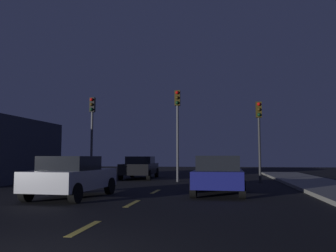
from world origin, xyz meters
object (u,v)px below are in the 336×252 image
car_stopped_ahead (219,175)px  traffic_signal_right (259,125)px  car_adjacent_lane (72,176)px  car_oncoming_far (140,167)px  traffic_signal_center (177,118)px  traffic_signal_left (92,122)px

car_stopped_ahead → traffic_signal_right: bearing=71.1°
car_adjacent_lane → car_oncoming_far: (-0.18, 11.17, 0.01)m
traffic_signal_center → traffic_signal_right: bearing=-0.0°
car_oncoming_far → car_stopped_ahead: bearing=-60.1°
traffic_signal_right → car_stopped_ahead: traffic_signal_right is taller
traffic_signal_left → car_stopped_ahead: bearing=-40.2°
traffic_signal_left → car_adjacent_lane: (2.56, -8.44, -2.79)m
traffic_signal_left → car_adjacent_lane: 9.25m
traffic_signal_center → car_adjacent_lane: traffic_signal_center is taller
traffic_signal_right → car_adjacent_lane: (-7.35, -8.43, -2.46)m
traffic_signal_right → car_adjacent_lane: traffic_signal_right is taller
car_adjacent_lane → car_oncoming_far: car_oncoming_far is taller
traffic_signal_left → car_stopped_ahead: 10.44m
car_adjacent_lane → car_oncoming_far: 11.17m
traffic_signal_center → car_stopped_ahead: 7.54m
car_stopped_ahead → traffic_signal_left: bearing=139.8°
car_stopped_ahead → car_oncoming_far: 10.65m
traffic_signal_left → car_oncoming_far: size_ratio=1.09×
traffic_signal_center → car_adjacent_lane: size_ratio=1.33×
car_adjacent_lane → traffic_signal_left: bearing=106.9°
traffic_signal_center → car_oncoming_far: (-2.89, 2.74, -2.96)m
car_stopped_ahead → car_adjacent_lane: size_ratio=0.96×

